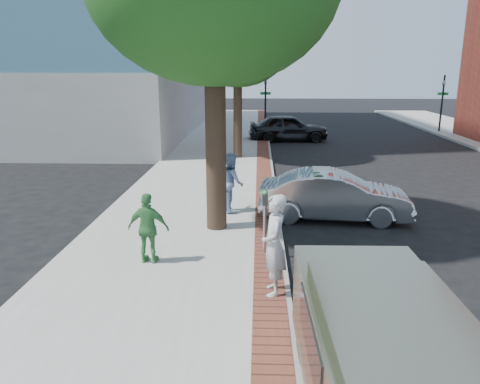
{
  "coord_description": "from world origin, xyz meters",
  "views": [
    {
      "loc": [
        0.47,
        -9.69,
        4.17
      ],
      "look_at": [
        0.02,
        1.57,
        1.2
      ],
      "focal_mm": 35.0,
      "sensor_mm": 36.0,
      "label": 1
    }
  ],
  "objects_px": {
    "person_officer": "(231,182)",
    "person_green": "(148,228)",
    "bg_car": "(288,128)",
    "parking_meter": "(265,208)",
    "sedan_silver": "(334,196)",
    "person_gray": "(274,245)",
    "van": "(385,360)"
  },
  "relations": [
    {
      "from": "parking_meter",
      "to": "van",
      "type": "height_order",
      "value": "van"
    },
    {
      "from": "person_green",
      "to": "sedan_silver",
      "type": "relative_size",
      "value": 0.36
    },
    {
      "from": "parking_meter",
      "to": "sedan_silver",
      "type": "bearing_deg",
      "value": 56.03
    },
    {
      "from": "person_green",
      "to": "bg_car",
      "type": "height_order",
      "value": "person_green"
    },
    {
      "from": "person_green",
      "to": "sedan_silver",
      "type": "xyz_separation_m",
      "value": [
        4.47,
        3.6,
        -0.22
      ]
    },
    {
      "from": "parking_meter",
      "to": "van",
      "type": "relative_size",
      "value": 0.32
    },
    {
      "from": "bg_car",
      "to": "van",
      "type": "distance_m",
      "value": 23.13
    },
    {
      "from": "parking_meter",
      "to": "van",
      "type": "bearing_deg",
      "value": -75.41
    },
    {
      "from": "person_green",
      "to": "bg_car",
      "type": "relative_size",
      "value": 0.33
    },
    {
      "from": "person_officer",
      "to": "bg_car",
      "type": "distance_m",
      "value": 15.01
    },
    {
      "from": "person_gray",
      "to": "person_green",
      "type": "height_order",
      "value": "person_gray"
    },
    {
      "from": "person_gray",
      "to": "person_green",
      "type": "relative_size",
      "value": 1.24
    },
    {
      "from": "person_green",
      "to": "van",
      "type": "distance_m",
      "value": 5.87
    },
    {
      "from": "person_gray",
      "to": "sedan_silver",
      "type": "xyz_separation_m",
      "value": [
        1.86,
        4.93,
        -0.4
      ]
    },
    {
      "from": "person_officer",
      "to": "person_green",
      "type": "height_order",
      "value": "person_officer"
    },
    {
      "from": "person_gray",
      "to": "person_officer",
      "type": "xyz_separation_m",
      "value": [
        -1.08,
        5.17,
        -0.08
      ]
    },
    {
      "from": "person_gray",
      "to": "bg_car",
      "type": "distance_m",
      "value": 20.02
    },
    {
      "from": "person_green",
      "to": "sedan_silver",
      "type": "bearing_deg",
      "value": -135.04
    },
    {
      "from": "person_green",
      "to": "van",
      "type": "relative_size",
      "value": 0.33
    },
    {
      "from": "sedan_silver",
      "to": "bg_car",
      "type": "relative_size",
      "value": 0.91
    },
    {
      "from": "parking_meter",
      "to": "sedan_silver",
      "type": "relative_size",
      "value": 0.35
    },
    {
      "from": "parking_meter",
      "to": "sedan_silver",
      "type": "height_order",
      "value": "parking_meter"
    },
    {
      "from": "person_green",
      "to": "van",
      "type": "bearing_deg",
      "value": 136.31
    },
    {
      "from": "person_officer",
      "to": "bg_car",
      "type": "bearing_deg",
      "value": -29.44
    },
    {
      "from": "person_officer",
      "to": "van",
      "type": "bearing_deg",
      "value": 175.48
    },
    {
      "from": "person_gray",
      "to": "van",
      "type": "xyz_separation_m",
      "value": [
        1.18,
        -3.16,
        -0.17
      ]
    },
    {
      "from": "person_officer",
      "to": "van",
      "type": "relative_size",
      "value": 0.37
    },
    {
      "from": "person_gray",
      "to": "bg_car",
      "type": "bearing_deg",
      "value": 173.23
    },
    {
      "from": "bg_car",
      "to": "person_green",
      "type": "bearing_deg",
      "value": 162.73
    },
    {
      "from": "van",
      "to": "person_officer",
      "type": "bearing_deg",
      "value": 104.07
    },
    {
      "from": "parking_meter",
      "to": "person_officer",
      "type": "height_order",
      "value": "person_officer"
    },
    {
      "from": "sedan_silver",
      "to": "person_gray",
      "type": "bearing_deg",
      "value": 164.42
    }
  ]
}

